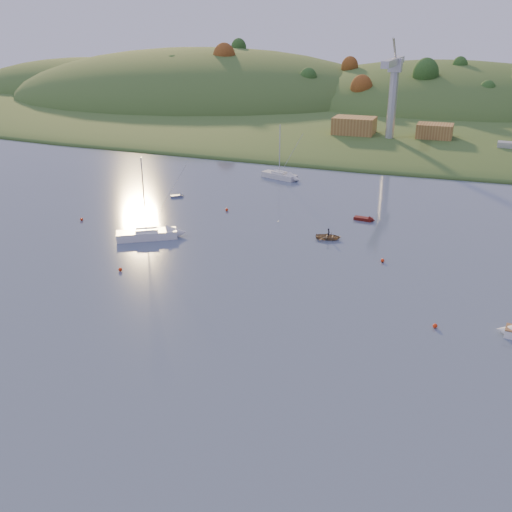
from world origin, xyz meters
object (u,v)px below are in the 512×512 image
(sailboat_near, at_px, (147,234))
(red_tender, at_px, (367,219))
(canoe, at_px, (328,237))
(sailboat_far, at_px, (279,175))
(grey_dinghy, at_px, (179,196))

(sailboat_near, distance_m, red_tender, 35.95)
(red_tender, bearing_deg, sailboat_near, -140.24)
(sailboat_near, relative_size, red_tender, 3.44)
(sailboat_near, distance_m, canoe, 27.44)
(sailboat_near, height_order, sailboat_far, sailboat_near)
(sailboat_near, bearing_deg, red_tender, 1.62)
(sailboat_near, xyz_separation_m, red_tender, (29.67, 20.29, -0.54))
(canoe, relative_size, grey_dinghy, 1.45)
(red_tender, bearing_deg, grey_dinghy, -177.47)
(canoe, bearing_deg, grey_dinghy, 58.58)
(red_tender, height_order, grey_dinghy, red_tender)
(canoe, distance_m, grey_dinghy, 34.32)
(sailboat_near, height_order, red_tender, sailboat_near)
(canoe, xyz_separation_m, grey_dinghy, (-31.91, 12.64, -0.20))
(sailboat_far, relative_size, red_tender, 3.10)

